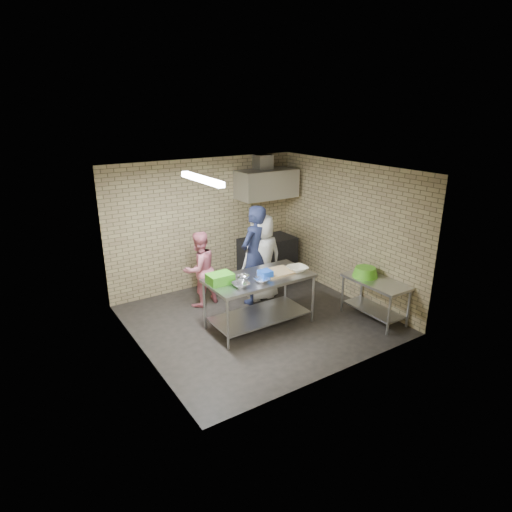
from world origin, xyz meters
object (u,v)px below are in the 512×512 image
at_px(bottle_red, 264,186).
at_px(woman_white, 262,257).
at_px(green_basin, 365,272).
at_px(side_counter, 374,300).
at_px(green_crate, 220,278).
at_px(woman_pink, 200,269).
at_px(bottle_green, 279,185).
at_px(man_navy, 254,255).
at_px(prep_table, 260,301).
at_px(stove, 267,258).
at_px(blue_tub, 265,274).

bearing_deg(bottle_red, woman_white, -125.24).
bearing_deg(bottle_red, green_basin, -82.10).
height_order(side_counter, green_crate, green_crate).
bearing_deg(woman_pink, green_crate, 67.99).
xyz_separation_m(side_counter, bottle_green, (0.00, 2.99, 1.64)).
bearing_deg(woman_white, man_navy, 15.52).
relative_size(side_counter, bottle_green, 8.00).
distance_m(green_basin, bottle_red, 3.01).
height_order(prep_table, woman_pink, woman_pink).
xyz_separation_m(stove, blue_tub, (-1.37, -1.92, 0.53)).
height_order(green_basin, bottle_green, bottle_green).
height_order(bottle_red, woman_white, bottle_red).
height_order(side_counter, blue_tub, blue_tub).
distance_m(prep_table, man_navy, 1.11).
height_order(stove, man_navy, man_navy).
bearing_deg(side_counter, green_crate, 157.73).
xyz_separation_m(stove, man_navy, (-0.96, -0.95, 0.52)).
bearing_deg(side_counter, prep_table, 153.48).
relative_size(prep_table, blue_tub, 9.00).
bearing_deg(woman_pink, stove, -177.89).
distance_m(man_navy, woman_pink, 1.08).
relative_size(prep_table, woman_pink, 1.25).
bearing_deg(stove, side_counter, -80.71).
relative_size(green_basin, bottle_green, 3.07).
bearing_deg(bottle_green, green_crate, -142.92).
bearing_deg(prep_table, man_navy, 62.40).
bearing_deg(woman_pink, bottle_red, -171.90).
bearing_deg(bottle_green, woman_pink, -162.59).
bearing_deg(green_crate, prep_table, -9.73).
distance_m(prep_table, green_basin, 2.00).
xyz_separation_m(blue_tub, green_basin, (1.80, -0.58, -0.15)).
bearing_deg(green_basin, blue_tub, 162.07).
distance_m(stove, bottle_green, 1.65).
xyz_separation_m(side_counter, green_crate, (-2.57, 1.05, 0.62)).
bearing_deg(bottle_red, stove, -101.77).
bearing_deg(bottle_green, stove, -151.93).
distance_m(prep_table, woman_pink, 1.44).
bearing_deg(woman_white, stove, -125.91).
relative_size(bottle_green, man_navy, 0.08).
bearing_deg(bottle_green, side_counter, -90.00).
bearing_deg(prep_table, bottle_red, 54.55).
xyz_separation_m(green_crate, man_navy, (1.16, 0.75, -0.03)).
bearing_deg(man_navy, blue_tub, 43.37).
distance_m(side_counter, bottle_red, 3.44).
bearing_deg(blue_tub, green_crate, 163.65).
bearing_deg(woman_pink, woman_white, 148.09).
distance_m(stove, man_navy, 1.45).
xyz_separation_m(bottle_green, man_navy, (-1.41, -1.19, -1.05)).
distance_m(green_basin, woman_white, 1.99).
distance_m(green_basin, bottle_green, 2.98).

